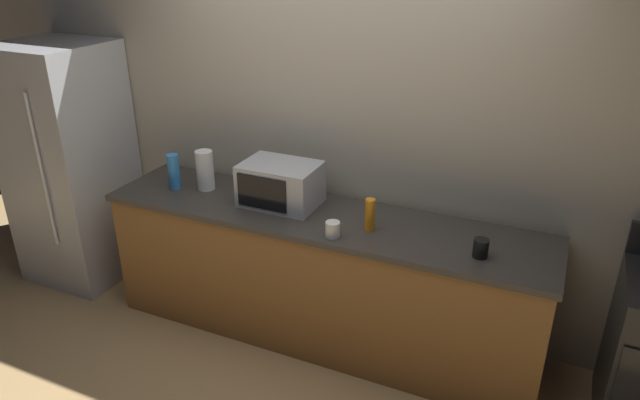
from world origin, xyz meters
name	(u,v)px	position (x,y,z in m)	size (l,w,h in m)	color
ground_plane	(294,370)	(0.00, 0.00, 0.00)	(8.00, 8.00, 0.00)	tan
back_wall	(346,126)	(0.00, 0.81, 1.35)	(6.40, 0.10, 2.70)	#B2A893
counter_run	(320,277)	(0.00, 0.40, 0.45)	(2.84, 0.64, 0.90)	brown
refrigerator	(71,165)	(-2.05, 0.40, 0.90)	(0.72, 0.73, 1.80)	#B7BABF
microwave	(280,184)	(-0.30, 0.45, 1.04)	(0.48, 0.35, 0.27)	#B7BABF
paper_towel_roll	(205,170)	(-0.87, 0.45, 1.04)	(0.12, 0.12, 0.27)	white
bottle_spray_cleaner	(174,171)	(-1.07, 0.37, 1.02)	(0.08, 0.08, 0.24)	#338CE5
bottle_dish_soap	(370,215)	(0.34, 0.34, 1.00)	(0.06, 0.06, 0.19)	orange
mug_black	(481,248)	(0.99, 0.29, 0.95)	(0.08, 0.08, 0.10)	black
mug_white	(333,229)	(0.18, 0.17, 0.95)	(0.08, 0.08, 0.09)	white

